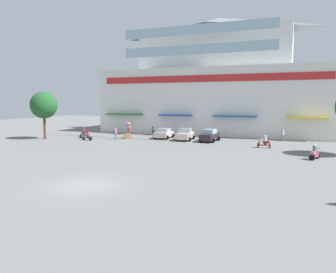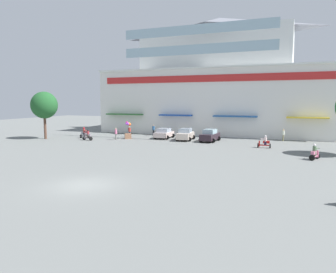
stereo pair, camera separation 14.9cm
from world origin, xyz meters
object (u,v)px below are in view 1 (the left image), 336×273
at_px(parked_car_2, 210,135).
at_px(scooter_rider_3, 264,143).
at_px(pedestrian_2, 283,134).
at_px(pedestrian_0, 116,133).
at_px(plaza_tree_0, 44,105).
at_px(balloon_vendor_cart, 128,132).
at_px(pedestrian_3, 153,130).
at_px(scooter_rider_1, 84,134).
at_px(parked_car_1, 185,134).
at_px(parked_car_0, 164,133).
at_px(scooter_rider_4, 315,153).
at_px(pedestrian_1, 129,131).
at_px(scooter_rider_0, 87,136).

relative_size(parked_car_2, scooter_rider_3, 2.77).
bearing_deg(pedestrian_2, pedestrian_0, -161.52).
distance_m(plaza_tree_0, parked_car_2, 23.47).
bearing_deg(balloon_vendor_cart, pedestrian_3, 68.91).
xyz_separation_m(pedestrian_2, balloon_vendor_cart, (-20.56, -5.56, 0.10)).
height_order(parked_car_2, scooter_rider_1, parked_car_2).
relative_size(scooter_rider_1, pedestrian_0, 0.95).
bearing_deg(parked_car_1, pedestrian_2, 18.10).
height_order(parked_car_1, scooter_rider_3, parked_car_1).
xyz_separation_m(parked_car_0, scooter_rider_4, (19.23, -10.10, -0.12)).
height_order(scooter_rider_3, pedestrian_3, pedestrian_3).
bearing_deg(plaza_tree_0, parked_car_1, 17.26).
height_order(parked_car_1, balloon_vendor_cart, balloon_vendor_cart).
height_order(parked_car_0, pedestrian_2, pedestrian_2).
height_order(parked_car_0, pedestrian_0, pedestrian_0).
bearing_deg(parked_car_0, pedestrian_1, -174.39).
relative_size(scooter_rider_1, balloon_vendor_cart, 0.63).
xyz_separation_m(parked_car_2, pedestrian_1, (-12.30, 0.43, 0.09)).
height_order(plaza_tree_0, pedestrian_0, plaza_tree_0).
relative_size(scooter_rider_0, pedestrian_0, 0.94).
bearing_deg(balloon_vendor_cart, scooter_rider_4, -18.03).
bearing_deg(balloon_vendor_cart, parked_car_0, 27.54).
xyz_separation_m(parked_car_1, scooter_rider_4, (15.71, -9.21, -0.19)).
bearing_deg(parked_car_1, scooter_rider_1, -168.25).
bearing_deg(parked_car_2, parked_car_0, 172.24).
xyz_separation_m(parked_car_0, balloon_vendor_cart, (-4.54, -2.37, 0.29)).
distance_m(scooter_rider_0, pedestrian_0, 3.86).
distance_m(pedestrian_1, pedestrian_3, 3.87).
bearing_deg(pedestrian_2, scooter_rider_1, -165.25).
bearing_deg(scooter_rider_3, pedestrian_0, 179.43).
height_order(pedestrian_1, pedestrian_2, pedestrian_1).
xyz_separation_m(scooter_rider_0, scooter_rider_4, (28.18, -4.28, -0.02)).
relative_size(parked_car_1, scooter_rider_1, 2.66).
relative_size(scooter_rider_4, pedestrian_2, 0.95).
bearing_deg(scooter_rider_3, pedestrian_1, 169.33).
xyz_separation_m(scooter_rider_4, pedestrian_2, (-3.21, 13.30, 0.30)).
distance_m(parked_car_0, pedestrian_3, 3.60).
distance_m(parked_car_1, scooter_rider_3, 11.22).
relative_size(plaza_tree_0, scooter_rider_0, 4.28).
bearing_deg(plaza_tree_0, pedestrian_0, 15.64).
height_order(parked_car_1, scooter_rider_1, parked_car_1).
relative_size(plaza_tree_0, pedestrian_0, 4.03).
bearing_deg(parked_car_0, scooter_rider_3, -16.46).
xyz_separation_m(parked_car_2, pedestrian_3, (-9.71, 3.30, 0.15)).
xyz_separation_m(parked_car_0, pedestrian_2, (16.02, 3.20, 0.19)).
bearing_deg(parked_car_1, pedestrian_0, -161.01).
xyz_separation_m(scooter_rider_1, pedestrian_2, (26.86, 7.07, 0.27)).
bearing_deg(pedestrian_1, scooter_rider_3, -10.67).
bearing_deg(scooter_rider_1, pedestrian_0, -1.46).
bearing_deg(parked_car_0, scooter_rider_0, -146.96).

